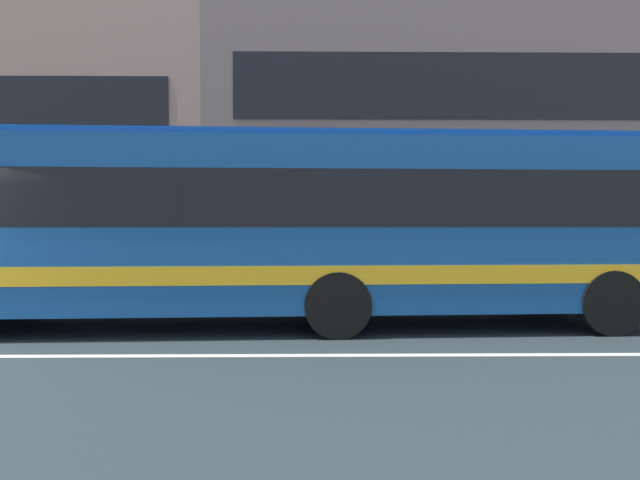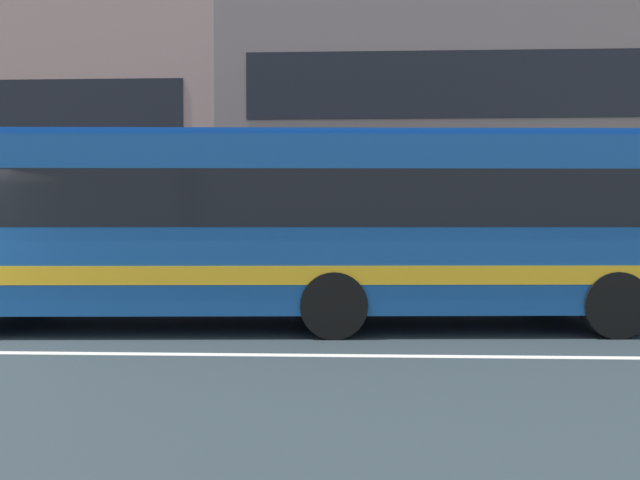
# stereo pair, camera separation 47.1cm
# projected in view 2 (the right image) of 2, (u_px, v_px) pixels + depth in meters

# --- Properties ---
(apartment_block_right) EXTENTS (25.32, 10.99, 10.31)m
(apartment_block_right) POSITION_uv_depth(u_px,v_px,m) (559.00, 137.00, 22.75)
(apartment_block_right) COLOR gray
(apartment_block_right) RESTS_ON ground_plane
(transit_bus) EXTENTS (12.01, 3.09, 3.15)m
(transit_bus) POSITION_uv_depth(u_px,v_px,m) (287.00, 222.00, 9.59)
(transit_bus) COLOR #154C96
(transit_bus) RESTS_ON ground_plane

